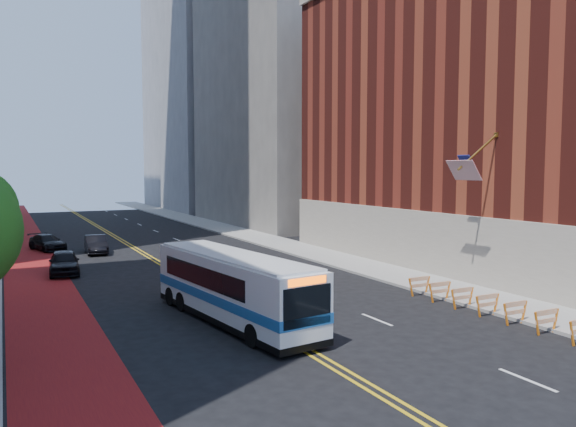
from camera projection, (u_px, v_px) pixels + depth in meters
The scene contains 14 objects.
ground at pixel (365, 385), 17.34m from camera, with size 160.00×160.00×0.00m, color black.
sidewalk_right at pixel (282, 244), 49.41m from camera, with size 4.00×140.00×0.15m, color gray.
bus_lane_paint at pixel (31, 262), 40.31m from camera, with size 3.60×140.00×0.01m, color maroon.
center_line_inner at pixel (142, 254), 43.90m from camera, with size 0.14×140.00×0.01m, color gold.
center_line_outer at pixel (147, 254), 44.06m from camera, with size 0.14×140.00×0.01m, color gold.
lane_dashes at pixel (176, 239), 53.26m from camera, with size 0.14×98.20×0.01m.
brick_building at pixel (537, 104), 37.07m from camera, with size 18.73×36.00×22.00m.
midrise_right_near at pixel (297, 60), 68.81m from camera, with size 18.00×26.00×40.00m, color slate.
midrise_right_far at pixel (219, 46), 95.30m from camera, with size 20.00×28.00×55.00m, color gray.
construction_barriers at pixel (501, 305), 24.68m from camera, with size 1.42×10.91×1.00m.
transit_bus at pixel (232, 286), 24.43m from camera, with size 3.75×11.11×3.00m.
car_a at pixel (64, 262), 35.63m from camera, with size 1.78×4.43×1.51m, color black.
car_b at pixel (96, 244), 44.41m from camera, with size 1.51×4.33×1.43m, color black.
car_c at pixel (47, 242), 46.09m from camera, with size 1.80×4.43×1.29m, color black.
Camera 1 is at (-9.80, -13.94, 6.66)m, focal length 35.00 mm.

